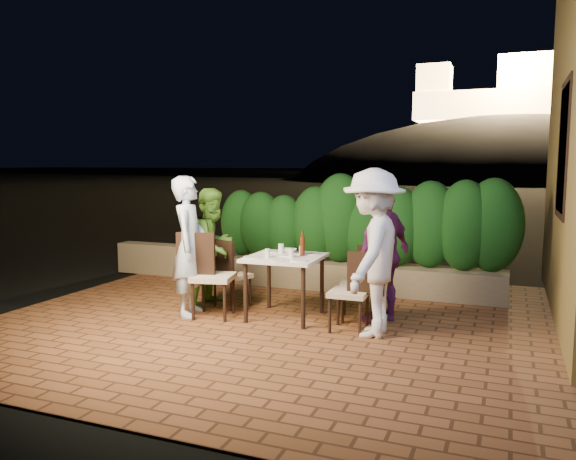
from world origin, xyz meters
The scene contains 31 objects.
ground centered at (0.00, 0.00, -0.02)m, with size 400.00×400.00×0.00m, color black.
terrace_floor centered at (0.00, 0.50, -0.07)m, with size 7.00×6.00×0.15m, color brown.
window_pane centered at (2.82, 1.50, 2.00)m, with size 0.08×1.00×1.40m, color black.
window_frame centered at (2.81, 1.50, 2.00)m, with size 0.06×1.15×1.55m, color black.
planter centered at (0.20, 2.30, 0.20)m, with size 4.20×0.55×0.40m, color #7B6D4E.
hedge centered at (0.20, 2.30, 0.95)m, with size 4.00×0.70×1.10m, color #113E12, non-canonical shape.
parapet centered at (-2.80, 2.30, 0.25)m, with size 2.20×0.30×0.50m, color #7B6D4E.
hill centered at (2.00, 60.00, -4.00)m, with size 52.00×40.00×22.00m, color black.
fortress centered at (2.00, 60.00, 10.50)m, with size 26.00×8.00×8.00m, color #FFCC7A, non-canonical shape.
dining_table centered at (-0.20, 0.56, 0.38)m, with size 0.86×0.86×0.75m, color white, non-canonical shape.
plate_nw centered at (-0.50, 0.31, 0.76)m, with size 0.22×0.22×0.01m, color white.
plate_sw centered at (-0.48, 0.80, 0.76)m, with size 0.23×0.23×0.01m, color white.
plate_ne centered at (0.07, 0.32, 0.76)m, with size 0.22×0.22×0.01m, color white.
plate_se centered at (0.04, 0.82, 0.76)m, with size 0.24×0.24×0.01m, color white.
plate_centre centered at (-0.19, 0.59, 0.76)m, with size 0.22×0.22×0.01m, color white.
plate_front centered at (-0.11, 0.24, 0.76)m, with size 0.22×0.22×0.01m, color white.
glass_nw centered at (-0.34, 0.37, 0.80)m, with size 0.06×0.06×0.11m, color silver.
glass_sw centered at (-0.31, 0.73, 0.81)m, with size 0.07×0.07×0.12m, color silver.
glass_ne centered at (-0.08, 0.47, 0.81)m, with size 0.06×0.06×0.11m, color silver.
glass_se centered at (-0.05, 0.74, 0.80)m, with size 0.06×0.06×0.11m, color silver.
beer_bottle centered at (-0.01, 0.65, 0.90)m, with size 0.06×0.06×0.30m, color #52200D, non-canonical shape.
bowl centered at (-0.25, 0.83, 0.77)m, with size 0.19×0.19×0.05m, color white.
chair_left_front centered at (-1.01, 0.29, 0.51)m, with size 0.47×0.47×1.02m, color black, non-canonical shape.
chair_left_back centered at (-1.02, 0.81, 0.42)m, with size 0.39×0.39×0.85m, color black, non-canonical shape.
chair_right_front centered at (0.65, 0.34, 0.44)m, with size 0.41×0.41×0.89m, color black, non-canonical shape.
chair_right_back centered at (0.64, 0.80, 0.45)m, with size 0.41×0.41×0.89m, color black, non-canonical shape.
diner_blue centered at (-1.32, 0.27, 0.85)m, with size 0.62×0.41×1.69m, color #C3E0FB.
diner_green centered at (-1.33, 0.86, 0.76)m, with size 0.74×0.58×1.52m, color #6DBC3A.
diner_white centered at (0.93, 0.29, 0.90)m, with size 1.16×0.67×1.80m, color white.
diner_purple centered at (0.93, 0.83, 0.80)m, with size 0.94×0.39×1.61m, color #69236B.
parapet_lamp centered at (-2.43, 2.30, 0.57)m, with size 0.10×0.10×0.14m, color orange.
Camera 1 is at (2.26, -5.53, 1.84)m, focal length 35.00 mm.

